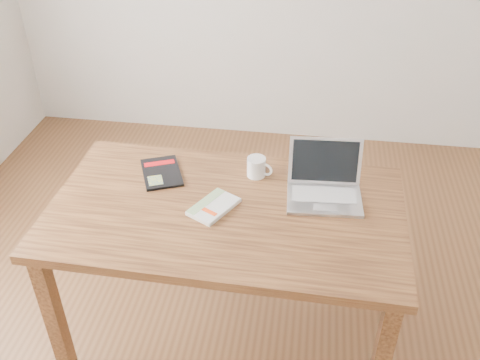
# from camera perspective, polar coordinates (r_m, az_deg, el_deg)

# --- Properties ---
(room) EXTENTS (4.04, 4.04, 2.70)m
(room) POSITION_cam_1_polar(r_m,az_deg,el_deg) (1.76, 1.06, 10.74)
(room) COLOR brown
(room) RESTS_ON ground
(desk) EXTENTS (1.45, 0.85, 0.75)m
(desk) POSITION_cam_1_polar(r_m,az_deg,el_deg) (2.22, -1.51, -4.79)
(desk) COLOR #57331A
(desk) RESTS_ON ground
(white_guidebook) EXTENTS (0.21, 0.24, 0.02)m
(white_guidebook) POSITION_cam_1_polar(r_m,az_deg,el_deg) (2.15, -2.82, -2.85)
(white_guidebook) COLOR silver
(white_guidebook) RESTS_ON desk
(black_guidebook) EXTENTS (0.24, 0.28, 0.01)m
(black_guidebook) POSITION_cam_1_polar(r_m,az_deg,el_deg) (2.38, -8.37, 0.80)
(black_guidebook) COLOR black
(black_guidebook) RESTS_ON desk
(laptop) EXTENTS (0.32, 0.28, 0.21)m
(laptop) POSITION_cam_1_polar(r_m,az_deg,el_deg) (2.23, 9.00, -0.54)
(laptop) COLOR silver
(laptop) RESTS_ON desk
(coffee_mug) EXTENTS (0.12, 0.08, 0.09)m
(coffee_mug) POSITION_cam_1_polar(r_m,az_deg,el_deg) (2.32, 1.82, 1.42)
(coffee_mug) COLOR white
(coffee_mug) RESTS_ON desk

